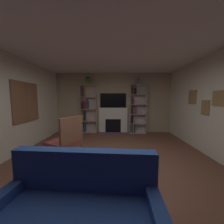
{
  "coord_description": "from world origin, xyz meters",
  "views": [
    {
      "loc": [
        0.11,
        -2.64,
        1.53
      ],
      "look_at": [
        0.0,
        1.28,
        1.14
      ],
      "focal_mm": 20.3,
      "sensor_mm": 36.0,
      "label": 1
    }
  ],
  "objects_px": {
    "potted_plant": "(88,80)",
    "vase_with_flowers": "(139,81)",
    "fireplace": "(113,120)",
    "bookshelf_right": "(136,109)",
    "tv": "(113,100)",
    "bookshelf_left": "(87,109)",
    "couch": "(78,216)",
    "armchair": "(67,139)"
  },
  "relations": [
    {
      "from": "couch",
      "to": "bookshelf_left",
      "type": "bearing_deg",
      "value": 101.5
    },
    {
      "from": "bookshelf_left",
      "to": "armchair",
      "type": "height_order",
      "value": "bookshelf_left"
    },
    {
      "from": "fireplace",
      "to": "couch",
      "type": "relative_size",
      "value": 0.77
    },
    {
      "from": "bookshelf_right",
      "to": "couch",
      "type": "bearing_deg",
      "value": -106.23
    },
    {
      "from": "fireplace",
      "to": "bookshelf_right",
      "type": "xyz_separation_m",
      "value": [
        1.02,
        -0.01,
        0.48
      ]
    },
    {
      "from": "fireplace",
      "to": "armchair",
      "type": "distance_m",
      "value": 2.95
    },
    {
      "from": "potted_plant",
      "to": "vase_with_flowers",
      "type": "height_order",
      "value": "vase_with_flowers"
    },
    {
      "from": "bookshelf_right",
      "to": "couch",
      "type": "relative_size",
      "value": 1.21
    },
    {
      "from": "bookshelf_right",
      "to": "potted_plant",
      "type": "xyz_separation_m",
      "value": [
        -2.14,
        -0.04,
        1.31
      ]
    },
    {
      "from": "vase_with_flowers",
      "to": "couch",
      "type": "relative_size",
      "value": 0.25
    },
    {
      "from": "bookshelf_left",
      "to": "armchair",
      "type": "xyz_separation_m",
      "value": [
        0.11,
        -2.73,
        -0.53
      ]
    },
    {
      "from": "potted_plant",
      "to": "vase_with_flowers",
      "type": "distance_m",
      "value": 2.24
    },
    {
      "from": "bookshelf_left",
      "to": "fireplace",
      "type": "bearing_deg",
      "value": -0.1
    },
    {
      "from": "potted_plant",
      "to": "couch",
      "type": "distance_m",
      "value": 5.01
    },
    {
      "from": "armchair",
      "to": "potted_plant",
      "type": "bearing_deg",
      "value": 90.31
    },
    {
      "from": "fireplace",
      "to": "tv",
      "type": "distance_m",
      "value": 0.89
    },
    {
      "from": "potted_plant",
      "to": "vase_with_flowers",
      "type": "relative_size",
      "value": 0.81
    },
    {
      "from": "fireplace",
      "to": "vase_with_flowers",
      "type": "distance_m",
      "value": 2.06
    },
    {
      "from": "fireplace",
      "to": "bookshelf_right",
      "type": "height_order",
      "value": "bookshelf_right"
    },
    {
      "from": "potted_plant",
      "to": "couch",
      "type": "bearing_deg",
      "value": -79.55
    },
    {
      "from": "bookshelf_left",
      "to": "couch",
      "type": "xyz_separation_m",
      "value": [
        0.92,
        -4.53,
        -0.79
      ]
    },
    {
      "from": "fireplace",
      "to": "bookshelf_right",
      "type": "distance_m",
      "value": 1.13
    },
    {
      "from": "fireplace",
      "to": "potted_plant",
      "type": "bearing_deg",
      "value": -177.28
    },
    {
      "from": "tv",
      "to": "armchair",
      "type": "bearing_deg",
      "value": -111.54
    },
    {
      "from": "tv",
      "to": "bookshelf_right",
      "type": "distance_m",
      "value": 1.1
    },
    {
      "from": "bookshelf_right",
      "to": "fireplace",
      "type": "bearing_deg",
      "value": 179.24
    },
    {
      "from": "bookshelf_left",
      "to": "tv",
      "type": "bearing_deg",
      "value": 3.05
    },
    {
      "from": "couch",
      "to": "armchair",
      "type": "bearing_deg",
      "value": 114.3
    },
    {
      "from": "bookshelf_left",
      "to": "couch",
      "type": "distance_m",
      "value": 4.69
    },
    {
      "from": "bookshelf_right",
      "to": "couch",
      "type": "distance_m",
      "value": 4.76
    },
    {
      "from": "vase_with_flowers",
      "to": "potted_plant",
      "type": "bearing_deg",
      "value": -179.99
    },
    {
      "from": "potted_plant",
      "to": "armchair",
      "type": "relative_size",
      "value": 0.33
    },
    {
      "from": "tv",
      "to": "couch",
      "type": "distance_m",
      "value": 4.75
    },
    {
      "from": "bookshelf_left",
      "to": "armchair",
      "type": "bearing_deg",
      "value": -87.67
    },
    {
      "from": "fireplace",
      "to": "couch",
      "type": "distance_m",
      "value": 4.54
    },
    {
      "from": "couch",
      "to": "bookshelf_right",
      "type": "bearing_deg",
      "value": 73.77
    },
    {
      "from": "fireplace",
      "to": "tv",
      "type": "xyz_separation_m",
      "value": [
        0.0,
        0.07,
        0.88
      ]
    },
    {
      "from": "tv",
      "to": "potted_plant",
      "type": "xyz_separation_m",
      "value": [
        -1.12,
        -0.12,
        0.9
      ]
    },
    {
      "from": "tv",
      "to": "potted_plant",
      "type": "bearing_deg",
      "value": -173.88
    },
    {
      "from": "potted_plant",
      "to": "tv",
      "type": "bearing_deg",
      "value": 6.12
    },
    {
      "from": "tv",
      "to": "couch",
      "type": "relative_size",
      "value": 0.65
    },
    {
      "from": "bookshelf_right",
      "to": "bookshelf_left",
      "type": "bearing_deg",
      "value": 179.6
    }
  ]
}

